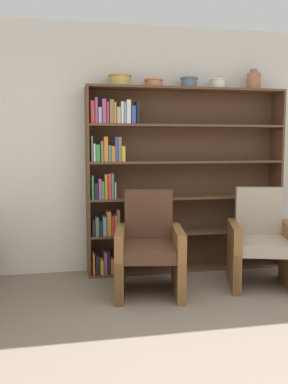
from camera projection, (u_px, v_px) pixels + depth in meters
The scene contains 10 objects.
ground_plane at pixel (268, 377), 2.65m from camera, with size 24.00×24.00×0.00m, color #7A6B5B.
wall_back at pixel (167, 150), 4.95m from camera, with size 12.00×0.06×2.75m.
bookshelf at pixel (169, 179), 4.83m from camera, with size 2.24×0.30×2.06m.
bowl_terracotta at pixel (120, 80), 4.57m from camera, with size 0.26×0.26×0.12m.
bowl_copper at pixel (154, 82), 4.65m from camera, with size 0.21×0.21×0.09m.
bowl_cream at pixel (189, 82), 4.73m from camera, with size 0.20×0.20×0.12m.
bowl_sage at pixel (218, 83), 4.79m from camera, with size 0.19×0.19×0.11m.
vase_tall at pixel (254, 81), 4.88m from camera, with size 0.16×0.16×0.23m.
armchair_leather at pixel (149, 249), 4.15m from camera, with size 0.75×0.78×0.98m.
armchair_cushioned at pixel (261, 244), 4.38m from camera, with size 0.81×0.84×0.98m.
Camera 1 is at (-1.26, -2.30, 1.44)m, focal length 40.00 mm.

